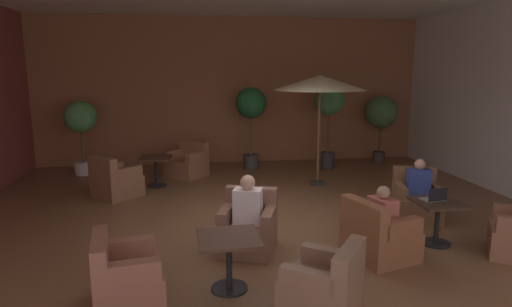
# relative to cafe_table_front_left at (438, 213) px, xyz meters

# --- Properties ---
(ground_plane) EXTENTS (10.45, 10.21, 0.02)m
(ground_plane) POSITION_rel_cafe_table_front_left_xyz_m (-2.42, 1.11, -0.48)
(ground_plane) COLOR brown
(wall_back_brick) EXTENTS (10.45, 0.08, 3.88)m
(wall_back_brick) POSITION_rel_cafe_table_front_left_xyz_m (-2.42, 6.18, 1.47)
(wall_back_brick) COLOR brown
(wall_back_brick) RESTS_ON ground_plane
(cafe_table_front_left) EXTENTS (0.68, 0.68, 0.65)m
(cafe_table_front_left) POSITION_rel_cafe_table_front_left_xyz_m (0.00, 0.00, 0.00)
(cafe_table_front_left) COLOR black
(cafe_table_front_left) RESTS_ON ground_plane
(armchair_front_left_north) EXTENTS (0.85, 0.86, 0.86)m
(armchair_front_left_north) POSITION_rel_cafe_table_front_left_xyz_m (0.26, 1.06, -0.16)
(armchair_front_left_north) COLOR brown
(armchair_front_left_north) RESTS_ON ground_plane
(armchair_front_left_east) EXTENTS (0.99, 0.99, 0.83)m
(armchair_front_left_east) POSITION_rel_cafe_table_front_left_xyz_m (-1.04, -0.33, -0.16)
(armchair_front_left_east) COLOR brown
(armchair_front_left_east) RESTS_ON ground_plane
(cafe_table_front_right) EXTENTS (0.70, 0.70, 0.65)m
(cafe_table_front_right) POSITION_rel_cafe_table_front_left_xyz_m (-4.31, 3.86, -0.00)
(cafe_table_front_right) COLOR black
(cafe_table_front_right) RESTS_ON ground_plane
(armchair_front_right_north) EXTENTS (1.08, 1.08, 0.85)m
(armchair_front_right_north) POSITION_rel_cafe_table_front_left_xyz_m (-5.05, 3.13, -0.15)
(armchair_front_right_north) COLOR brown
(armchair_front_right_north) RESTS_ON ground_plane
(armchair_front_right_east) EXTENTS (1.12, 1.11, 0.81)m
(armchair_front_right_east) POSITION_rel_cafe_table_front_left_xyz_m (-3.65, 4.67, -0.17)
(armchair_front_right_east) COLOR #935D41
(armchair_front_right_east) RESTS_ON ground_plane
(cafe_table_mid_center) EXTENTS (0.72, 0.72, 0.65)m
(cafe_table_mid_center) POSITION_rel_cafe_table_front_left_xyz_m (-3.10, -0.90, 0.01)
(cafe_table_mid_center) COLOR black
(cafe_table_mid_center) RESTS_ON ground_plane
(armchair_mid_center_north) EXTENTS (1.01, 1.01, 0.79)m
(armchair_mid_center_north) POSITION_rel_cafe_table_front_left_xyz_m (-2.17, -1.56, -0.17)
(armchair_mid_center_north) COLOR brown
(armchair_mid_center_north) RESTS_ON ground_plane
(armchair_mid_center_east) EXTENTS (0.94, 0.95, 0.84)m
(armchair_mid_center_east) POSITION_rel_cafe_table_front_left_xyz_m (-2.74, 0.20, -0.16)
(armchair_mid_center_east) COLOR brown
(armchair_mid_center_east) RESTS_ON ground_plane
(armchair_mid_center_south) EXTENTS (0.82, 0.90, 0.80)m
(armchair_mid_center_south) POSITION_rel_cafe_table_front_left_xyz_m (-4.23, -1.08, -0.16)
(armchair_mid_center_south) COLOR brown
(armchair_mid_center_south) RESTS_ON ground_plane
(patio_umbrella_tall_red) EXTENTS (1.99, 1.99, 2.40)m
(patio_umbrella_tall_red) POSITION_rel_cafe_table_front_left_xyz_m (-0.78, 3.46, 1.75)
(patio_umbrella_tall_red) COLOR #2D2D2D
(patio_umbrella_tall_red) RESTS_ON ground_plane
(potted_tree_left_corner) EXTENTS (0.78, 0.78, 2.08)m
(potted_tree_left_corner) POSITION_rel_cafe_table_front_left_xyz_m (-2.03, 5.25, 1.05)
(potted_tree_left_corner) COLOR #3C3837
(potted_tree_left_corner) RESTS_ON ground_plane
(potted_tree_mid_left) EXTENTS (0.78, 0.78, 2.16)m
(potted_tree_mid_left) POSITION_rel_cafe_table_front_left_xyz_m (-0.06, 5.03, 1.14)
(potted_tree_mid_left) COLOR #323132
(potted_tree_mid_left) RESTS_ON ground_plane
(potted_tree_mid_right) EXTENTS (0.87, 0.87, 1.83)m
(potted_tree_mid_right) POSITION_rel_cafe_table_front_left_xyz_m (1.55, 5.49, 0.86)
(potted_tree_mid_right) COLOR #3E3233
(potted_tree_mid_right) RESTS_ON ground_plane
(potted_tree_right_corner) EXTENTS (0.76, 0.76, 1.78)m
(potted_tree_right_corner) POSITION_rel_cafe_table_front_left_xyz_m (-6.14, 5.24, 0.77)
(potted_tree_right_corner) COLOR silver
(potted_tree_right_corner) RESTS_ON ground_plane
(patron_blue_shirt) EXTENTS (0.44, 0.35, 0.69)m
(patron_blue_shirt) POSITION_rel_cafe_table_front_left_xyz_m (-2.75, 0.15, 0.24)
(patron_blue_shirt) COLOR silver
(patron_blue_shirt) RESTS_ON ground_plane
(patron_by_window) EXTENTS (0.34, 0.42, 0.59)m
(patron_by_window) POSITION_rel_cafe_table_front_left_xyz_m (-1.00, -0.32, 0.19)
(patron_by_window) COLOR #B1554C
(patron_by_window) RESTS_ON ground_plane
(patron_with_friend) EXTENTS (0.40, 0.28, 0.63)m
(patron_with_friend) POSITION_rel_cafe_table_front_left_xyz_m (0.25, 1.02, 0.23)
(patron_with_friend) COLOR #2F4294
(patron_with_friend) RESTS_ON ground_plane
(iced_drink_cup) EXTENTS (0.08, 0.08, 0.11)m
(iced_drink_cup) POSITION_rel_cafe_table_front_left_xyz_m (0.03, 0.07, 0.23)
(iced_drink_cup) COLOR white
(iced_drink_cup) RESTS_ON cafe_table_front_left
(open_laptop) EXTENTS (0.34, 0.27, 0.20)m
(open_laptop) POSITION_rel_cafe_table_front_left_xyz_m (-0.04, 0.05, 0.23)
(open_laptop) COLOR #9EA0A5
(open_laptop) RESTS_ON cafe_table_front_left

